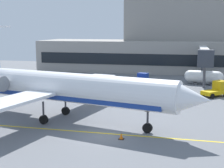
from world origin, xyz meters
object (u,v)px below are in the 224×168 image
(baggage_tug, at_px, (33,83))
(pushback_tractor, at_px, (142,80))
(regional_jet, at_px, (59,87))
(belt_loader, at_px, (217,89))
(fuel_tank, at_px, (204,77))

(baggage_tug, relative_size, pushback_tractor, 1.22)
(regional_jet, bearing_deg, pushback_tractor, 77.55)
(belt_loader, bearing_deg, regional_jet, -135.57)
(baggage_tug, xyz_separation_m, belt_loader, (27.62, 1.03, 0.07))
(regional_jet, relative_size, pushback_tractor, 8.67)
(pushback_tractor, bearing_deg, belt_loader, -30.22)
(pushback_tractor, bearing_deg, fuel_tank, 15.49)
(pushback_tractor, distance_m, belt_loader, 13.49)
(baggage_tug, height_order, belt_loader, belt_loader)
(fuel_tank, bearing_deg, baggage_tug, -157.87)
(regional_jet, distance_m, fuel_tank, 30.31)
(baggage_tug, xyz_separation_m, pushback_tractor, (15.96, 7.81, -0.00))
(regional_jet, distance_m, baggage_tug, 19.03)
(pushback_tractor, xyz_separation_m, fuel_tank, (10.19, 2.82, 0.44))
(regional_jet, height_order, belt_loader, regional_jet)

